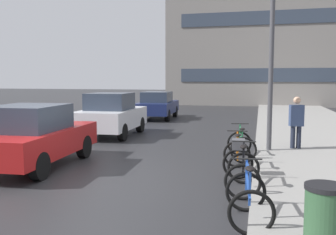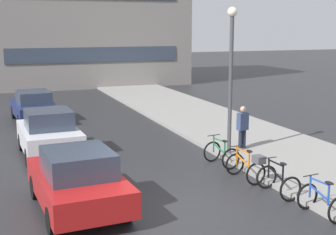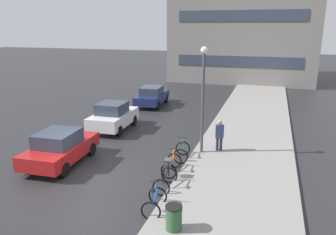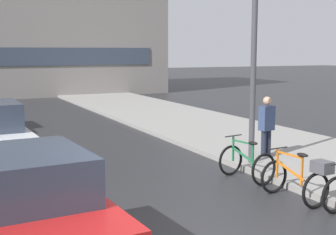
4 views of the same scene
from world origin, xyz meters
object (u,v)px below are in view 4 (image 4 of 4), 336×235
object	(u,v)px
streetlamp	(254,37)
bicycle_third	(300,178)
bicycle_farthest	(246,163)
car_red	(22,208)
pedestrian	(267,125)

from	to	relation	value
streetlamp	bicycle_third	bearing A→B (deg)	-106.03
bicycle_farthest	car_red	size ratio (longest dim) A/B	0.30
pedestrian	streetlamp	xyz separation A→B (m)	(-0.79, -0.46, 2.27)
bicycle_third	bicycle_farthest	xyz separation A→B (m)	(-0.00, 1.77, -0.10)
bicycle_farthest	streetlamp	world-z (taller)	streetlamp
car_red	bicycle_farthest	bearing A→B (deg)	22.85
car_red	streetlamp	xyz separation A→B (m)	(5.94, 3.08, 2.44)
bicycle_third	streetlamp	distance (m)	3.89
bicycle_farthest	car_red	bearing A→B (deg)	-157.15
bicycle_third	pedestrian	distance (m)	3.52
car_red	streetlamp	size ratio (longest dim) A/B	0.78
bicycle_third	streetlamp	size ratio (longest dim) A/B	0.28
car_red	bicycle_third	bearing A→B (deg)	4.58
pedestrian	streetlamp	world-z (taller)	streetlamp
bicycle_farthest	pedestrian	world-z (taller)	pedestrian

